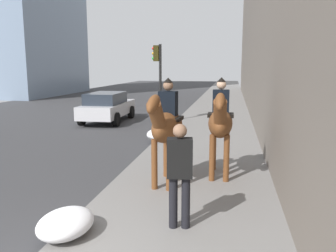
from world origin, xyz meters
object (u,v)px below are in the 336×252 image
at_px(mounted_horse_far, 220,122).
at_px(traffic_light_near_curb, 158,71).
at_px(mounted_horse_near, 167,126).
at_px(car_near_lane, 107,106).
at_px(pedestrian_greeting, 180,169).

height_order(mounted_horse_far, traffic_light_near_curb, traffic_light_near_curb).
xyz_separation_m(mounted_horse_near, mounted_horse_far, (0.78, -1.12, -0.01)).
bearing_deg(car_near_lane, mounted_horse_far, -146.07).
relative_size(mounted_horse_far, traffic_light_near_curb, 0.63).
relative_size(pedestrian_greeting, traffic_light_near_curb, 0.46).
distance_m(mounted_horse_far, car_near_lane, 9.93).
distance_m(mounted_horse_far, pedestrian_greeting, 2.90).
xyz_separation_m(mounted_horse_near, car_near_lane, (8.87, 4.60, -0.67)).
height_order(mounted_horse_far, pedestrian_greeting, mounted_horse_far).
xyz_separation_m(pedestrian_greeting, traffic_light_near_curb, (10.39, 2.53, 1.37)).
distance_m(pedestrian_greeting, car_near_lane, 12.09).
bearing_deg(car_near_lane, pedestrian_greeting, -155.93).
xyz_separation_m(mounted_horse_near, pedestrian_greeting, (-2.05, -0.59, -0.33)).
bearing_deg(mounted_horse_far, pedestrian_greeting, -11.43).
bearing_deg(traffic_light_near_curb, mounted_horse_near, -166.93).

